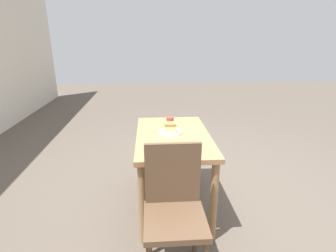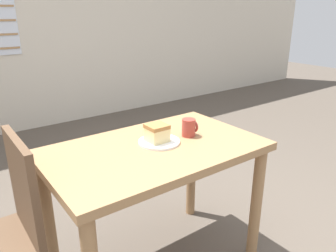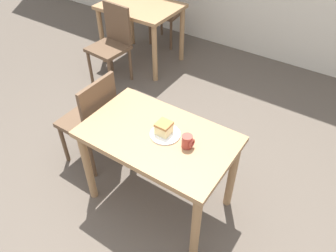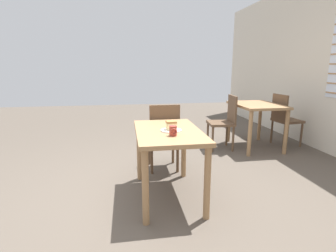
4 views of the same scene
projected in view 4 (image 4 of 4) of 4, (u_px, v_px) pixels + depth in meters
name	position (u px, v px, depth m)	size (l,w,h in m)	color
ground_plane	(139.00, 201.00, 2.66)	(14.00, 14.00, 0.00)	brown
dining_table_near	(168.00, 141.00, 2.65)	(1.05, 0.64, 0.72)	#9E754C
dining_table_far	(256.00, 111.00, 4.31)	(0.92, 0.70, 0.74)	#9E754C
chair_near_window	(164.00, 135.00, 3.37)	(0.39, 0.39, 0.88)	brown
chair_far_corner	(225.00, 120.00, 4.27)	(0.42, 0.42, 0.88)	brown
chair_far_opposite	(284.00, 118.00, 4.46)	(0.43, 0.43, 0.88)	brown
plate	(171.00, 130.00, 2.58)	(0.21, 0.21, 0.01)	white
cake_slice	(171.00, 125.00, 2.58)	(0.10, 0.10, 0.09)	beige
coffee_mug	(173.00, 131.00, 2.39)	(0.08, 0.07, 0.09)	#9E382D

